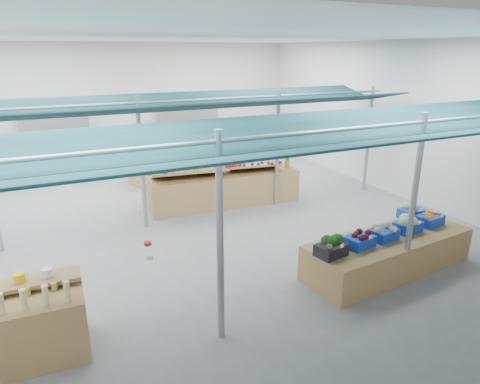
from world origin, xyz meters
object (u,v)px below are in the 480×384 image
Objects in this scene: crate_stack at (421,245)px; fruit_counter at (225,189)px; veg_counter at (388,253)px; vendor_left at (168,171)px; vendor_right at (228,164)px; bottle_shelf at (4,330)px.

fruit_counter is at bearing 116.32° from crate_stack.
veg_counter is 4.78m from fruit_counter.
fruit_counter is 1.67m from vendor_left.
vendor_right reaches higher than crate_stack.
vendor_left reaches higher than bottle_shelf.
crate_stack is at bearing -1.52° from veg_counter.
veg_counter is at bearing -176.21° from crate_stack.
crate_stack is (2.24, -4.53, -0.14)m from fruit_counter.
bottle_shelf is 6.67m from vendor_left.
bottle_shelf is 6.64m from fruit_counter.
vendor_right is (1.80, 0.00, 0.00)m from vendor_left.
fruit_counter is 2.50× the size of vendor_left.
vendor_right is (0.60, 1.10, 0.37)m from fruit_counter.
bottle_shelf is 7.26m from crate_stack.
vendor_left is (-1.20, 1.10, 0.37)m from fruit_counter.
veg_counter reaches higher than crate_stack.
crate_stack is at bearing -59.65° from fruit_counter.
crate_stack is 0.36× the size of vendor_right.
bottle_shelf is at bearing 178.65° from crate_stack.
vendor_right is (-0.73, 5.70, 0.47)m from veg_counter.
veg_counter is 6.25m from vendor_left.
vendor_left reaches higher than crate_stack.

